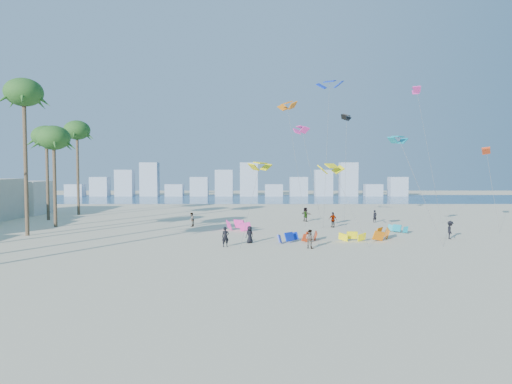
{
  "coord_description": "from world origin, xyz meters",
  "views": [
    {
      "loc": [
        2.89,
        -30.15,
        6.92
      ],
      "look_at": [
        3.0,
        16.0,
        4.5
      ],
      "focal_mm": 31.58,
      "sensor_mm": 36.0,
      "label": 1
    }
  ],
  "objects": [
    {
      "name": "kitesurfer_near",
      "position": [
        0.28,
        9.29,
        0.88
      ],
      "size": [
        0.73,
        0.59,
        1.76
      ],
      "primitive_type": "imported",
      "rotation": [
        0.0,
        0.0,
        0.29
      ],
      "color": "black",
      "rests_on": "ground"
    },
    {
      "name": "ground",
      "position": [
        0.0,
        0.0,
        0.0
      ],
      "size": [
        220.0,
        220.0,
        0.0
      ],
      "primitive_type": "plane",
      "color": "beige",
      "rests_on": "ground"
    },
    {
      "name": "palm_row",
      "position": [
        -21.87,
        16.14,
        11.67
      ],
      "size": [
        8.72,
        44.8,
        16.08
      ],
      "color": "brown",
      "rests_on": "ground"
    },
    {
      "name": "kitesurfer_mid",
      "position": [
        7.63,
        8.53,
        0.82
      ],
      "size": [
        1.01,
        0.97,
        1.64
      ],
      "primitive_type": "imported",
      "rotation": [
        0.0,
        0.0,
        2.5
      ],
      "color": "gray",
      "rests_on": "ground"
    },
    {
      "name": "grounded_kites",
      "position": [
        9.22,
        14.97,
        0.48
      ],
      "size": [
        20.01,
        11.38,
        1.08
      ],
      "color": "#0B29C0",
      "rests_on": "ground"
    },
    {
      "name": "ocean",
      "position": [
        0.0,
        72.0,
        0.01
      ],
      "size": [
        220.0,
        220.0,
        0.0
      ],
      "primitive_type": "plane",
      "color": "navy",
      "rests_on": "ground"
    },
    {
      "name": "flying_kites",
      "position": [
        15.25,
        22.15,
        12.6
      ],
      "size": [
        29.38,
        26.17,
        18.68
      ],
      "color": "#FEF00D",
      "rests_on": "ground"
    },
    {
      "name": "kitesurfers_far",
      "position": [
        10.58,
        21.17,
        0.87
      ],
      "size": [
        27.57,
        18.38,
        1.83
      ],
      "color": "black",
      "rests_on": "ground"
    },
    {
      "name": "distant_skyline",
      "position": [
        -1.19,
        82.0,
        3.09
      ],
      "size": [
        85.0,
        3.0,
        8.4
      ],
      "color": "#9EADBF",
      "rests_on": "ground"
    }
  ]
}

